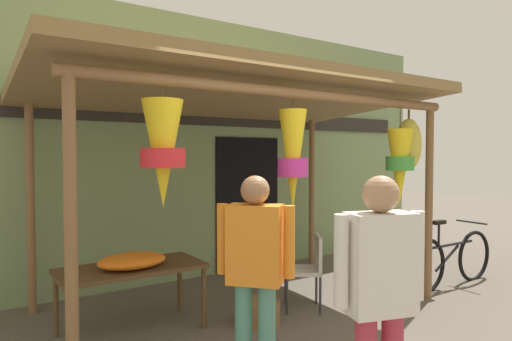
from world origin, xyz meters
The scene contains 10 objects.
ground_plane centered at (0.00, 0.00, 0.00)m, with size 30.00×30.00×0.00m, color #60564C.
shop_facade centered at (0.01, 2.26, 1.83)m, with size 9.65×0.29×3.67m.
market_stall_canopy centered at (0.26, 0.64, 2.26)m, with size 4.54×2.63×2.59m.
display_table centered at (-1.06, 0.74, 0.59)m, with size 1.37×0.69×0.65m.
flower_heap_on_table centered at (-1.06, 0.66, 0.72)m, with size 0.65×0.46×0.14m.
folding_chair centered at (0.81, 0.27, 0.50)m, with size 0.56×0.56×0.84m.
wicker_basket_by_table centered at (0.10, 0.20, 0.13)m, with size 0.40×0.40×0.26m, color brown.
parked_bicycle centered at (2.96, -0.10, 0.35)m, with size 1.75×0.44×0.92m.
vendor_in_orange centered at (-0.62, -0.77, 0.93)m, with size 0.43×0.46×1.59m.
customer_foreground centered at (-0.37, -1.73, 0.95)m, with size 0.57×0.33×1.62m.
Camera 1 is at (-2.41, -3.47, 1.74)m, focal length 30.90 mm.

